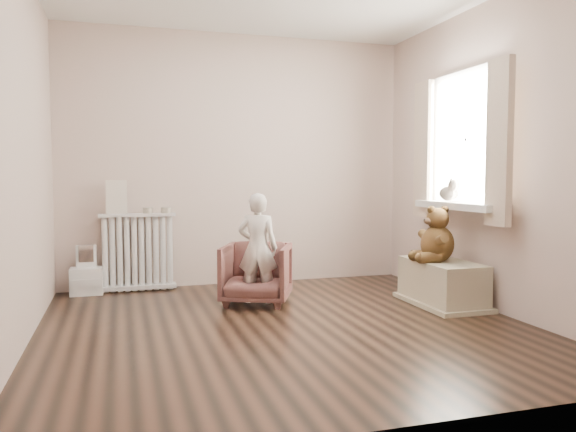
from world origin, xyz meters
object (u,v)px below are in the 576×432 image
object	(u,v)px
teddy_bear	(438,229)
plush_cat	(448,191)
toy_bench	(442,282)
armchair	(256,273)
child	(258,248)
toy_vanity	(86,266)
radiator	(138,252)

from	to	relation	value
teddy_bear	plush_cat	size ratio (longest dim) A/B	1.97
toy_bench	plush_cat	distance (m)	0.83
armchair	child	xyz separation A→B (m)	(0.00, -0.05, 0.23)
child	plush_cat	bearing A→B (deg)	-166.65
toy_vanity	child	size ratio (longest dim) A/B	0.48
toy_vanity	teddy_bear	world-z (taller)	teddy_bear
armchair	teddy_bear	size ratio (longest dim) A/B	1.23
armchair	plush_cat	size ratio (longest dim) A/B	2.43
radiator	teddy_bear	distance (m)	2.87
plush_cat	radiator	bearing A→B (deg)	170.22
teddy_bear	toy_bench	bearing A→B (deg)	-3.18
armchair	child	bearing A→B (deg)	-66.17
radiator	teddy_bear	xyz separation A→B (m)	(2.49, -1.38, 0.28)
radiator	toy_bench	xyz separation A→B (m)	(2.55, -1.39, -0.19)
radiator	plush_cat	bearing A→B (deg)	-24.83
child	toy_bench	xyz separation A→B (m)	(1.56, -0.46, -0.30)
teddy_bear	child	bearing A→B (deg)	167.83
teddy_bear	radiator	bearing A→B (deg)	155.65
child	toy_vanity	bearing A→B (deg)	-7.60
armchair	teddy_bear	world-z (taller)	teddy_bear
toy_vanity	plush_cat	world-z (taller)	plush_cat
toy_bench	child	bearing A→B (deg)	163.43
radiator	toy_bench	distance (m)	2.91
radiator	armchair	world-z (taller)	radiator
armchair	teddy_bear	xyz separation A→B (m)	(1.51, -0.51, 0.40)
radiator	toy_bench	size ratio (longest dim) A/B	0.93
child	toy_bench	world-z (taller)	child
radiator	teddy_bear	bearing A→B (deg)	-29.04
toy_vanity	child	xyz separation A→B (m)	(1.47, -0.90, 0.23)
plush_cat	toy_bench	bearing A→B (deg)	-118.08
armchair	toy_bench	bearing A→B (deg)	5.58
toy_vanity	toy_bench	world-z (taller)	toy_vanity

